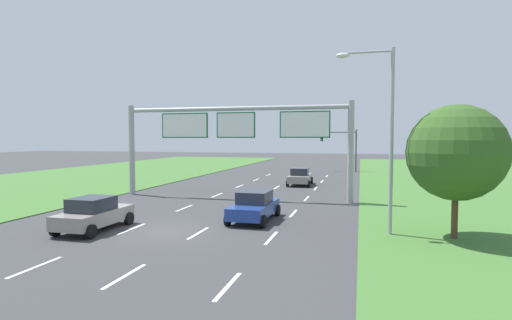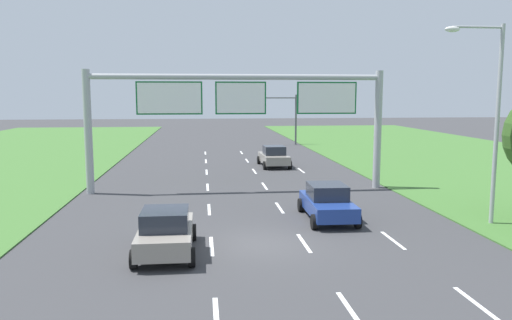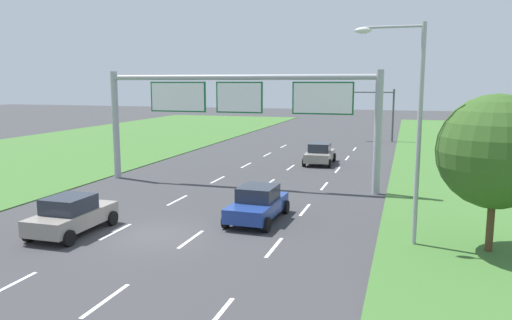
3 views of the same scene
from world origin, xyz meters
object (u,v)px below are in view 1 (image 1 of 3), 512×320
Objects in this scene: traffic_light_mast at (341,143)px; roadside_tree_near at (456,153)px; car_lead_silver at (94,214)px; street_lamp at (383,124)px; sign_gantry at (235,131)px; car_mid_lane at (254,206)px; car_near_red at (300,177)px.

traffic_light_mast is 36.02m from roadside_tree_near.
roadside_tree_near reaches higher than car_lead_silver.
street_lamp reaches higher than traffic_light_mast.
sign_gantry reaches higher than roadside_tree_near.
car_lead_silver reaches higher than car_mid_lane.
street_lamp reaches higher than car_lead_silver.
car_lead_silver is at bearing -171.30° from roadside_tree_near.
roadside_tree_near is at bearing -64.52° from car_near_red.
car_mid_lane is 0.78× the size of traffic_light_mast.
sign_gantry is 15.74m from roadside_tree_near.
car_near_red is 16.80m from car_mid_lane.
car_lead_silver is 0.73× the size of traffic_light_mast.
car_near_red is at bearing 70.65° from sign_gantry.
car_mid_lane is (6.90, 4.21, -0.02)m from car_lead_silver.
traffic_light_mast reaches higher than car_mid_lane.
traffic_light_mast is at bearing 95.64° from street_lamp.
car_lead_silver is at bearing -110.00° from car_near_red.
roadside_tree_near reaches higher than car_mid_lane.
roadside_tree_near is (6.55, -35.42, -0.05)m from traffic_light_mast.
sign_gantry is at bearing 137.99° from street_lamp.
car_near_red reaches higher than car_mid_lane.
car_lead_silver is (-6.90, -21.01, 0.01)m from car_near_red.
street_lamp is at bearing -42.01° from sign_gantry.
roadside_tree_near is at bearing -1.12° from street_lamp.
traffic_light_mast is at bearing 100.48° from roadside_tree_near.
car_near_red is 0.25× the size of sign_gantry.
street_lamp is 3.31m from roadside_tree_near.
traffic_light_mast is (9.89, 37.93, 3.06)m from car_lead_silver.
street_lamp reaches higher than car_mid_lane.
traffic_light_mast is at bearing 78.12° from car_near_red.
car_near_red is at bearing -100.05° from traffic_light_mast.
sign_gantry is 2.91× the size of roadside_tree_near.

